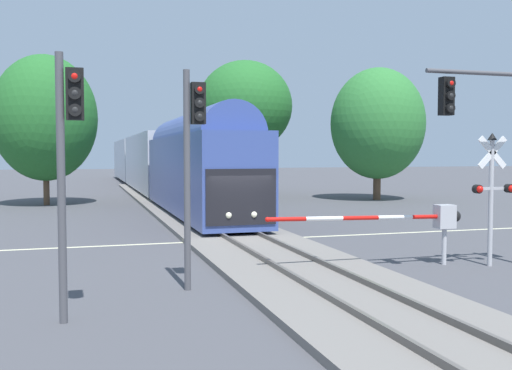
% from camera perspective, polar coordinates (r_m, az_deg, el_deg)
% --- Properties ---
extents(ground_plane, '(220.00, 220.00, 0.00)m').
position_cam_1_polar(ground_plane, '(22.52, -1.62, -5.41)').
color(ground_plane, '#47474C').
extents(road_centre_stripe, '(44.00, 0.20, 0.01)m').
position_cam_1_polar(road_centre_stripe, '(22.52, -1.62, -5.40)').
color(road_centre_stripe, beige).
rests_on(road_centre_stripe, ground).
extents(railway_track, '(4.40, 80.00, 0.32)m').
position_cam_1_polar(railway_track, '(22.51, -1.62, -5.17)').
color(railway_track, slate).
rests_on(railway_track, ground).
extents(commuter_train, '(3.04, 62.29, 5.16)m').
position_cam_1_polar(commuter_train, '(50.70, -10.10, 2.36)').
color(commuter_train, '#384C93').
rests_on(commuter_train, railway_track).
extents(crossing_gate_near, '(6.17, 0.40, 1.80)m').
position_cam_1_polar(crossing_gate_near, '(17.93, 16.08, -3.21)').
color(crossing_gate_near, '#B7B7BC').
rests_on(crossing_gate_near, ground).
extents(crossing_signal_mast, '(1.36, 0.44, 3.94)m').
position_cam_1_polar(crossing_signal_mast, '(18.45, 22.11, 0.00)').
color(crossing_signal_mast, '#B2B2B7').
rests_on(crossing_signal_mast, ground).
extents(traffic_signal_near_left, '(0.53, 0.38, 5.28)m').
position_cam_1_polar(traffic_signal_near_left, '(11.87, -17.94, 3.97)').
color(traffic_signal_near_left, '#4C4C51').
rests_on(traffic_signal_near_left, ground).
extents(traffic_signal_median, '(0.53, 0.38, 5.34)m').
position_cam_1_polar(traffic_signal_median, '(14.15, -6.23, 4.10)').
color(traffic_signal_median, '#4C4C51').
rests_on(traffic_signal_median, ground).
extents(maple_right_background, '(6.73, 6.73, 9.48)m').
position_cam_1_polar(maple_right_background, '(42.89, 11.82, 5.90)').
color(maple_right_background, brown).
rests_on(maple_right_background, ground).
extents(elm_centre_background, '(7.42, 7.42, 10.61)m').
position_cam_1_polar(elm_centre_background, '(45.99, -1.09, 7.73)').
color(elm_centre_background, brown).
rests_on(elm_centre_background, ground).
extents(oak_behind_train, '(6.58, 6.58, 9.68)m').
position_cam_1_polar(oak_behind_train, '(40.02, -19.95, 6.18)').
color(oak_behind_train, brown).
rests_on(oak_behind_train, ground).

